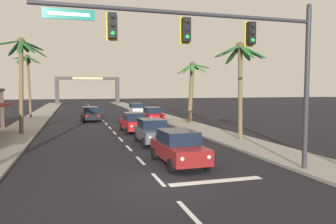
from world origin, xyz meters
The scene contains 16 objects.
ground_plane centered at (0.00, 0.00, 0.00)m, with size 220.00×220.00×0.00m, color black.
sidewalk_right centered at (7.80, 20.00, 0.07)m, with size 3.20×110.00×0.14m, color gray.
sidewalk_left centered at (-7.80, 20.00, 0.07)m, with size 3.20×110.00×0.14m, color gray.
lane_markings centered at (0.40, 21.13, 0.00)m, with size 4.28×89.81×0.01m.
traffic_signal_mast centered at (2.91, -0.26, 5.40)m, with size 11.55×0.41×7.46m.
sedan_lead_at_stop_bar centered at (1.65, 2.63, 0.85)m, with size 2.03×4.48×1.68m.
sedan_third_in_queue centered at (1.80, 8.80, 0.85)m, with size 1.99×4.47×1.68m.
sedan_fifth_in_queue centered at (1.68, 14.98, 0.85)m, with size 2.02×4.48×1.68m.
sedan_oncoming_far centered at (-1.47, 25.45, 0.85)m, with size 2.13×4.52×1.68m.
sedan_parked_nearest_kerb centered at (5.14, 22.54, 0.85)m, with size 1.95×4.45×1.68m.
sedan_parked_mid_kerb centered at (5.29, 33.10, 0.85)m, with size 1.95×4.45×1.68m.
palm_left_second centered at (-7.24, 15.83, 5.80)m, with size 4.20×4.16×7.81m.
palm_left_third centered at (-8.67, 31.31, 6.06)m, with size 3.40×3.34×8.02m.
palm_right_second centered at (7.97, 8.05, 5.32)m, with size 4.03×3.79×7.00m.
palm_right_third centered at (8.67, 19.48, 4.43)m, with size 3.51×3.65×6.59m.
town_gateway_arch centered at (0.00, 65.88, 4.25)m, with size 14.76×0.90×6.53m.
Camera 1 is at (-3.27, -12.26, 3.73)m, focal length 34.31 mm.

